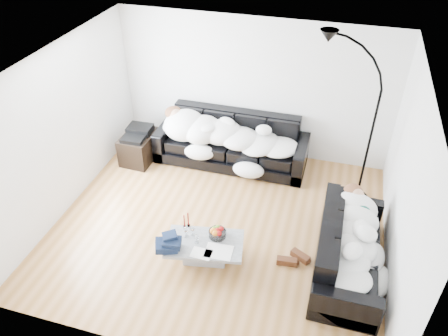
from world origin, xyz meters
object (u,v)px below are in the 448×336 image
(sleeper_right, at_px, (353,236))
(shoes, at_px, (293,259))
(wine_glass_c, at_px, (197,239))
(stereo, at_px, (138,132))
(floor_lamp, at_px, (371,136))
(wine_glass_b, at_px, (186,232))
(candle_left, at_px, (184,221))
(coffee_table, at_px, (205,250))
(candle_right, at_px, (188,220))
(sofa_back, at_px, (231,141))
(av_cabinet, at_px, (140,147))
(sleeper_back, at_px, (231,133))
(sofa_right, at_px, (350,248))
(fruit_bowl, at_px, (217,232))
(wine_glass_a, at_px, (193,231))

(sleeper_right, height_order, shoes, sleeper_right)
(sleeper_right, height_order, wine_glass_c, sleeper_right)
(stereo, xyz_separation_m, floor_lamp, (4.01, -0.04, 0.63))
(wine_glass_b, bearing_deg, candle_left, 117.71)
(coffee_table, height_order, candle_right, candle_right)
(coffee_table, xyz_separation_m, stereo, (-1.96, 2.05, 0.44))
(candle_left, xyz_separation_m, floor_lamp, (2.43, 1.79, 0.80))
(sofa_back, xyz_separation_m, candle_right, (-0.05, -2.20, -0.01))
(wine_glass_c, xyz_separation_m, av_cabinet, (-1.85, 2.09, -0.13))
(sleeper_back, relative_size, stereo, 5.33)
(sofa_right, bearing_deg, av_cabinet, 66.79)
(coffee_table, relative_size, stereo, 2.45)
(candle_right, relative_size, floor_lamp, 0.10)
(sleeper_right, relative_size, stereo, 3.93)
(fruit_bowl, height_order, candle_left, candle_left)
(sofa_right, xyz_separation_m, sleeper_back, (-2.25, 2.03, 0.25))
(coffee_table, distance_m, av_cabinet, 2.84)
(coffee_table, bearing_deg, candle_right, 142.41)
(sleeper_back, height_order, fruit_bowl, sleeper_back)
(sofa_right, xyz_separation_m, stereo, (-3.92, 1.68, 0.19))
(shoes, xyz_separation_m, stereo, (-3.19, 1.77, 0.54))
(coffee_table, distance_m, candle_right, 0.50)
(stereo, bearing_deg, sleeper_right, -25.42)
(wine_glass_a, bearing_deg, sofa_back, 91.83)
(candle_left, height_order, floor_lamp, floor_lamp)
(fruit_bowl, bearing_deg, stereo, 138.09)
(wine_glass_c, distance_m, candle_left, 0.38)
(coffee_table, xyz_separation_m, candle_left, (-0.38, 0.22, 0.27))
(sofa_right, bearing_deg, candle_right, 92.92)
(wine_glass_c, bearing_deg, av_cabinet, 131.60)
(wine_glass_b, bearing_deg, coffee_table, -7.78)
(fruit_bowl, xyz_separation_m, wine_glass_a, (-0.34, -0.08, 0.01))
(shoes, bearing_deg, stereo, 156.68)
(sofa_right, relative_size, floor_lamp, 0.82)
(wine_glass_a, height_order, wine_glass_b, wine_glass_b)
(floor_lamp, bearing_deg, wine_glass_c, -142.13)
(coffee_table, relative_size, fruit_bowl, 4.30)
(sleeper_right, xyz_separation_m, shoes, (-0.73, -0.09, -0.58))
(candle_left, bearing_deg, av_cabinet, 130.72)
(coffee_table, height_order, av_cabinet, av_cabinet)
(sleeper_right, height_order, av_cabinet, sleeper_right)
(wine_glass_b, height_order, shoes, wine_glass_b)
(candle_right, relative_size, stereo, 0.56)
(sofa_right, relative_size, av_cabinet, 2.61)
(coffee_table, xyz_separation_m, wine_glass_b, (-0.28, 0.04, 0.25))
(candle_right, distance_m, shoes, 1.61)
(sleeper_back, bearing_deg, sofa_right, -42.10)
(sleeper_back, bearing_deg, sleeper_right, -42.10)
(wine_glass_b, bearing_deg, av_cabinet, 129.72)
(coffee_table, xyz_separation_m, candle_right, (-0.33, 0.26, 0.28))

